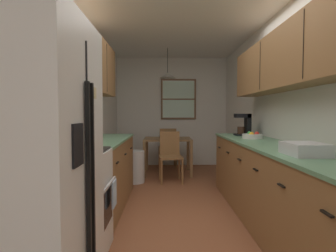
# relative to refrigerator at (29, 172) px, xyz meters

# --- Properties ---
(ground_plane) EXTENTS (12.00, 12.00, 0.00)m
(ground_plane) POSITION_rel_refrigerator_xyz_m (0.96, 2.19, -0.89)
(ground_plane) COLOR brown
(wall_left) EXTENTS (0.10, 9.00, 2.55)m
(wall_left) POSITION_rel_refrigerator_xyz_m (-0.39, 2.19, 0.38)
(wall_left) COLOR silver
(wall_left) RESTS_ON ground
(wall_right) EXTENTS (0.10, 9.00, 2.55)m
(wall_right) POSITION_rel_refrigerator_xyz_m (2.31, 2.19, 0.38)
(wall_right) COLOR silver
(wall_right) RESTS_ON ground
(wall_back) EXTENTS (4.40, 0.10, 2.55)m
(wall_back) POSITION_rel_refrigerator_xyz_m (0.96, 4.84, 0.38)
(wall_back) COLOR silver
(wall_back) RESTS_ON ground
(ceiling_slab) EXTENTS (4.40, 9.00, 0.08)m
(ceiling_slab) POSITION_rel_refrigerator_xyz_m (0.96, 2.19, 1.70)
(ceiling_slab) COLOR white
(refrigerator) EXTENTS (0.70, 0.81, 1.79)m
(refrigerator) POSITION_rel_refrigerator_xyz_m (0.00, 0.00, 0.00)
(refrigerator) COLOR white
(refrigerator) RESTS_ON ground
(stove_range) EXTENTS (0.66, 0.60, 1.10)m
(stove_range) POSITION_rel_refrigerator_xyz_m (-0.03, 0.73, -0.42)
(stove_range) COLOR white
(stove_range) RESTS_ON ground
(microwave_over_range) EXTENTS (0.39, 0.59, 0.31)m
(microwave_over_range) POSITION_rel_refrigerator_xyz_m (-0.14, 0.73, 0.75)
(microwave_over_range) COLOR silver
(counter_left) EXTENTS (0.64, 1.83, 0.90)m
(counter_left) POSITION_rel_refrigerator_xyz_m (-0.04, 1.94, -0.44)
(counter_left) COLOR olive
(counter_left) RESTS_ON ground
(upper_cabinets_left) EXTENTS (0.33, 1.91, 0.72)m
(upper_cabinets_left) POSITION_rel_refrigerator_xyz_m (-0.18, 1.89, 0.97)
(upper_cabinets_left) COLOR olive
(counter_right) EXTENTS (0.64, 3.36, 0.90)m
(counter_right) POSITION_rel_refrigerator_xyz_m (1.96, 1.23, -0.44)
(counter_right) COLOR olive
(counter_right) RESTS_ON ground
(upper_cabinets_right) EXTENTS (0.33, 3.04, 0.62)m
(upper_cabinets_right) POSITION_rel_refrigerator_xyz_m (2.10, 1.18, 0.92)
(upper_cabinets_right) COLOR olive
(dining_table) EXTENTS (0.95, 0.75, 0.73)m
(dining_table) POSITION_rel_refrigerator_xyz_m (0.85, 3.85, -0.28)
(dining_table) COLOR brown
(dining_table) RESTS_ON ground
(dining_chair_near) EXTENTS (0.44, 0.44, 0.90)m
(dining_chair_near) POSITION_rel_refrigerator_xyz_m (0.89, 3.27, -0.39)
(dining_chair_near) COLOR olive
(dining_chair_near) RESTS_ON ground
(dining_chair_far) EXTENTS (0.42, 0.42, 0.90)m
(dining_chair_far) POSITION_rel_refrigerator_xyz_m (0.86, 4.44, -0.39)
(dining_chair_far) COLOR olive
(dining_chair_far) RESTS_ON ground
(pendant_light) EXTENTS (0.33, 0.33, 0.60)m
(pendant_light) POSITION_rel_refrigerator_xyz_m (0.85, 3.85, 1.11)
(pendant_light) COLOR black
(back_window) EXTENTS (0.83, 0.05, 0.95)m
(back_window) POSITION_rel_refrigerator_xyz_m (1.12, 4.77, 0.68)
(back_window) COLOR brown
(trash_bin) EXTENTS (0.33, 0.33, 0.57)m
(trash_bin) POSITION_rel_refrigerator_xyz_m (0.26, 3.18, -0.61)
(trash_bin) COLOR silver
(trash_bin) RESTS_ON ground
(storage_canister) EXTENTS (0.11, 0.11, 0.20)m
(storage_canister) POSITION_rel_refrigerator_xyz_m (-0.04, 1.29, 0.11)
(storage_canister) COLOR #D84C19
(storage_canister) RESTS_ON counter_left
(dish_towel) EXTENTS (0.02, 0.16, 0.24)m
(dish_towel) POSITION_rel_refrigerator_xyz_m (0.32, 0.87, -0.39)
(dish_towel) COLOR silver
(coffee_maker) EXTENTS (0.22, 0.18, 0.33)m
(coffee_maker) POSITION_rel_refrigerator_xyz_m (2.00, 2.46, 0.18)
(coffee_maker) COLOR black
(coffee_maker) RESTS_ON counter_right
(mug_by_coffeemaker) EXTENTS (0.12, 0.08, 0.10)m
(mug_by_coffeemaker) POSITION_rel_refrigerator_xyz_m (2.01, 2.72, 0.06)
(mug_by_coffeemaker) COLOR white
(mug_by_coffeemaker) RESTS_ON counter_right
(fruit_bowl) EXTENTS (0.27, 0.27, 0.09)m
(fruit_bowl) POSITION_rel_refrigerator_xyz_m (1.96, 1.99, 0.04)
(fruit_bowl) COLOR silver
(fruit_bowl) RESTS_ON counter_right
(dish_rack) EXTENTS (0.28, 0.34, 0.10)m
(dish_rack) POSITION_rel_refrigerator_xyz_m (1.91, 0.56, 0.06)
(dish_rack) COLOR silver
(dish_rack) RESTS_ON counter_right
(table_serving_bowl) EXTENTS (0.18, 0.18, 0.06)m
(table_serving_bowl) POSITION_rel_refrigerator_xyz_m (0.95, 3.94, -0.13)
(table_serving_bowl) COLOR #4C7299
(table_serving_bowl) RESTS_ON dining_table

